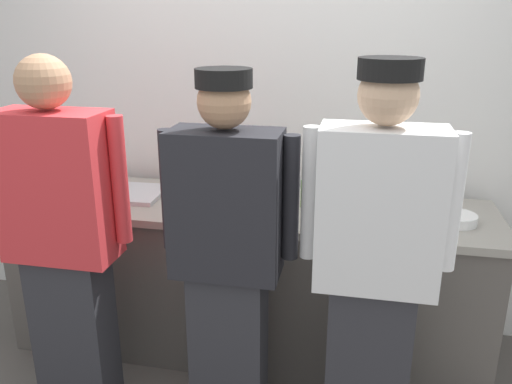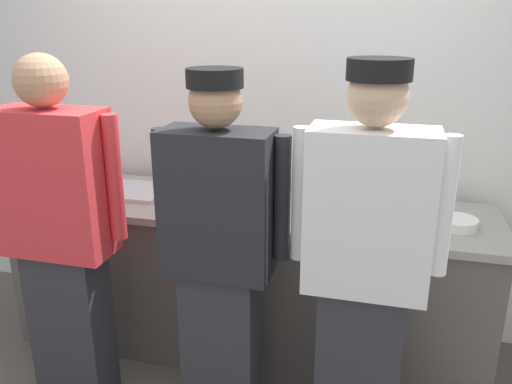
# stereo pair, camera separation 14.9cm
# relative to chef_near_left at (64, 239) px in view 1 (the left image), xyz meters

# --- Properties ---
(ground_plane) EXTENTS (9.00, 9.00, 0.00)m
(ground_plane) POSITION_rel_chef_near_left_xyz_m (0.68, 0.31, -0.91)
(ground_plane) COLOR #514C47
(wall_back) EXTENTS (4.19, 0.10, 2.64)m
(wall_back) POSITION_rel_chef_near_left_xyz_m (0.68, 1.14, 0.41)
(wall_back) COLOR silver
(wall_back) RESTS_ON ground
(prep_counter) EXTENTS (2.67, 0.68, 0.89)m
(prep_counter) POSITION_rel_chef_near_left_xyz_m (0.68, 0.67, -0.46)
(prep_counter) COLOR #56514C
(prep_counter) RESTS_ON ground
(chef_near_left) EXTENTS (0.63, 0.24, 1.72)m
(chef_near_left) POSITION_rel_chef_near_left_xyz_m (0.00, 0.00, 0.00)
(chef_near_left) COLOR #2D2D33
(chef_near_left) RESTS_ON ground
(chef_center) EXTENTS (0.61, 0.24, 1.67)m
(chef_center) POSITION_rel_chef_near_left_xyz_m (0.74, 0.06, -0.02)
(chef_center) COLOR #2D2D33
(chef_center) RESTS_ON ground
(chef_far_right) EXTENTS (0.62, 0.24, 1.73)m
(chef_far_right) POSITION_rel_chef_near_left_xyz_m (1.37, 0.03, 0.01)
(chef_far_right) COLOR #2D2D33
(chef_far_right) RESTS_ON ground
(plate_stack_front) EXTENTS (0.24, 0.24, 0.08)m
(plate_stack_front) POSITION_rel_chef_near_left_xyz_m (1.51, 0.58, 0.02)
(plate_stack_front) COLOR white
(plate_stack_front) RESTS_ON prep_counter
(plate_stack_rear) EXTENTS (0.19, 0.19, 0.05)m
(plate_stack_rear) POSITION_rel_chef_near_left_xyz_m (1.77, 0.61, 0.00)
(plate_stack_rear) COLOR white
(plate_stack_rear) RESTS_ON prep_counter
(mixing_bowl_steel) EXTENTS (0.38, 0.38, 0.13)m
(mixing_bowl_steel) POSITION_rel_chef_near_left_xyz_m (0.60, 0.73, 0.05)
(mixing_bowl_steel) COLOR #B7BABF
(mixing_bowl_steel) RESTS_ON prep_counter
(sheet_tray) EXTENTS (0.46, 0.36, 0.02)m
(sheet_tray) POSITION_rel_chef_near_left_xyz_m (-0.03, 0.68, -0.01)
(sheet_tray) COLOR #B7BABF
(sheet_tray) RESTS_ON prep_counter
(squeeze_bottle_primary) EXTENTS (0.06, 0.06, 0.18)m
(squeeze_bottle_primary) POSITION_rel_chef_near_left_xyz_m (1.01, 0.70, 0.07)
(squeeze_bottle_primary) COLOR #56A333
(squeeze_bottle_primary) RESTS_ON prep_counter
(squeeze_bottle_secondary) EXTENTS (0.05, 0.05, 0.18)m
(squeeze_bottle_secondary) POSITION_rel_chef_near_left_xyz_m (0.24, 0.88, 0.07)
(squeeze_bottle_secondary) COLOR orange
(squeeze_bottle_secondary) RESTS_ON prep_counter
(ramekin_green_sauce) EXTENTS (0.11, 0.11, 0.04)m
(ramekin_green_sauce) POSITION_rel_chef_near_left_xyz_m (1.12, 0.58, 0.00)
(ramekin_green_sauce) COLOR white
(ramekin_green_sauce) RESTS_ON prep_counter
(ramekin_yellow_sauce) EXTENTS (0.10, 0.10, 0.04)m
(ramekin_yellow_sauce) POSITION_rel_chef_near_left_xyz_m (0.47, 0.49, 0.00)
(ramekin_yellow_sauce) COLOR white
(ramekin_yellow_sauce) RESTS_ON prep_counter
(chefs_knife) EXTENTS (0.28, 0.03, 0.02)m
(chefs_knife) POSITION_rel_chef_near_left_xyz_m (0.57, 0.65, -0.01)
(chefs_knife) COLOR #B7BABF
(chefs_knife) RESTS_ON prep_counter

